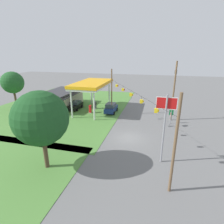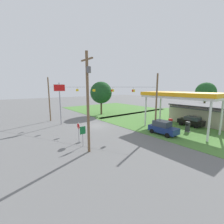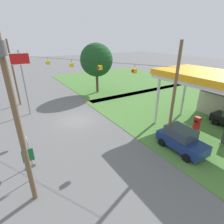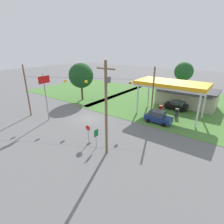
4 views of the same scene
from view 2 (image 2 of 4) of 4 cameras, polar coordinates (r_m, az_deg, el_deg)
The scene contains 16 objects.
ground_plane at distance 27.03m, azimuth -6.59°, elevation -5.29°, with size 160.00×160.00×0.00m, color slate.
grass_verge_station_corner at distance 33.07m, azimuth 33.53°, elevation -4.06°, with size 36.00×28.00×0.04m, color #4C7F38.
grass_verge_opposite_corner at distance 48.90m, azimuth -0.31°, elevation 1.43°, with size 24.00×24.00×0.04m, color #4C7F38.
gas_station_canopy at distance 25.87m, azimuth 24.73°, elevation 5.68°, with size 11.47×5.77×6.06m.
gas_station_store at distance 33.13m, azimuth 31.80°, elevation -0.74°, with size 11.45×6.68×3.57m.
fuel_pump_near at distance 27.23m, azimuth 21.31°, elevation -4.12°, with size 0.71×0.56×1.61m.
fuel_pump_far at distance 25.92m, azimuth 26.87°, elevation -5.17°, with size 0.71×0.56×1.61m.
car_at_pumps_front at distance 23.23m, azimuth 18.82°, elevation -5.64°, with size 4.19×2.16×1.99m.
car_at_pumps_rear at distance 29.98m, azimuth 27.96°, elevation -3.10°, with size 4.15×2.13×1.73m.
stop_sign_roadside at distance 19.06m, azimuth -12.63°, elevation -6.10°, with size 0.80×0.08×2.50m.
stop_sign_overhead at distance 28.75m, azimuth -19.29°, elevation 6.12°, with size 0.22×2.07×7.66m.
route_sign at distance 17.72m, azimuth -11.09°, elevation -7.59°, with size 0.10×0.70×2.40m.
utility_pole_main at distance 15.39m, azimuth -9.15°, elevation 5.25°, with size 2.20×0.44×10.32m.
signal_span_gantry at distance 26.22m, azimuth -6.82°, elevation 5.06°, with size 18.59×10.24×8.79m.
tree_behind_station at distance 42.19m, azimuth 32.07°, elevation 6.43°, with size 4.53×4.53×7.96m.
tree_west_verge at distance 37.59m, azimuth -4.17°, elevation 7.37°, with size 5.39×5.39×8.21m.
Camera 2 is at (22.40, -13.48, 6.86)m, focal length 24.00 mm.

